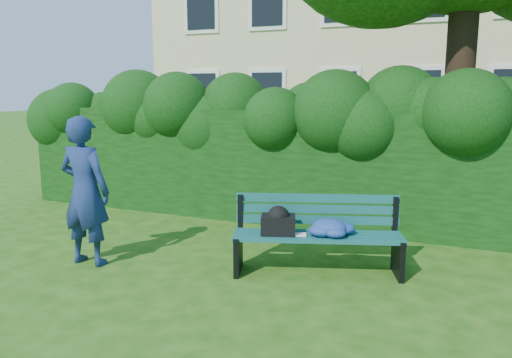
% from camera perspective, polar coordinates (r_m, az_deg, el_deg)
% --- Properties ---
extents(ground, '(80.00, 80.00, 0.00)m').
position_cam_1_polar(ground, '(6.33, -2.16, -9.38)').
color(ground, '#1E520E').
rests_on(ground, ground).
extents(hedge, '(10.00, 1.00, 1.80)m').
position_cam_1_polar(hedge, '(8.10, 4.44, 1.49)').
color(hedge, black).
rests_on(hedge, ground).
extents(park_bench, '(2.01, 1.15, 0.89)m').
position_cam_1_polar(park_bench, '(5.86, 6.63, -5.94)').
color(park_bench, '#0E4147').
rests_on(park_bench, ground).
extents(man_reading, '(0.68, 0.45, 1.82)m').
position_cam_1_polar(man_reading, '(6.37, -18.95, -1.33)').
color(man_reading, navy).
rests_on(man_reading, ground).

